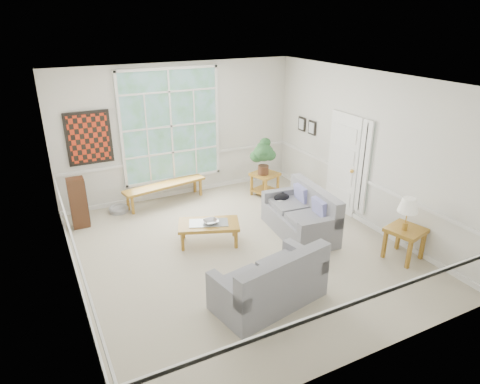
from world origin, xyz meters
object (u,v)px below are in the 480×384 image
loveseat_right (300,212)px  end_table (265,184)px  coffee_table (209,233)px  loveseat_front (269,276)px  side_table (404,243)px

loveseat_right → end_table: (0.35, 1.94, -0.18)m
end_table → coffee_table: bearing=-143.7°
loveseat_front → side_table: loveseat_front is taller
coffee_table → end_table: end_table is taller
loveseat_right → coffee_table: bearing=171.6°
end_table → side_table: (0.73, -3.52, 0.02)m
coffee_table → end_table: size_ratio=2.03×
loveseat_front → coffee_table: bearing=81.8°
coffee_table → loveseat_front: bearing=-65.9°
loveseat_front → coffee_table: (-0.09, 2.00, -0.24)m
loveseat_right → side_table: size_ratio=2.88×
loveseat_right → end_table: size_ratio=3.06×
loveseat_front → coffee_table: 2.02m
loveseat_front → side_table: 2.70m
coffee_table → side_table: (2.78, -2.01, 0.08)m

